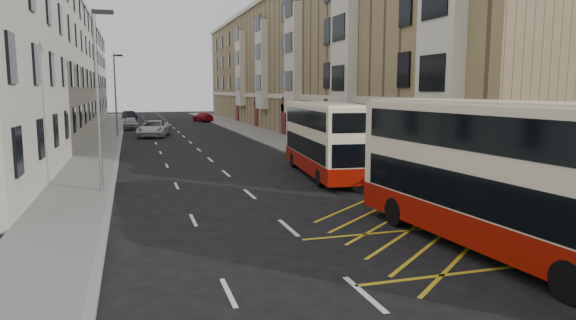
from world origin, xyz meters
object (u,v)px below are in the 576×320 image
object	(u,v)px
car_dark	(130,115)
double_decker_rear	(324,139)
double_decker_front	(498,176)
car_red	(203,117)
car_silver	(131,123)
pedestrian_far	(438,178)
pedestrian_near	(505,203)
street_lamp_near	(98,91)
white_van	(154,129)
street_lamp_far	(116,90)

from	to	relation	value
car_dark	double_decker_rear	bearing A→B (deg)	-94.89
double_decker_front	car_red	size ratio (longest dim) A/B	2.45
car_silver	car_red	world-z (taller)	car_silver
pedestrian_far	car_dark	xyz separation A→B (m)	(-12.57, 66.28, -0.28)
pedestrian_far	car_red	world-z (taller)	pedestrian_far
double_decker_front	pedestrian_near	xyz separation A→B (m)	(1.86, 1.86, -1.30)
street_lamp_near	car_red	size ratio (longest dim) A/B	1.76
double_decker_front	pedestrian_far	size ratio (longest dim) A/B	6.95
pedestrian_near	white_van	bearing A→B (deg)	-79.67
street_lamp_far	pedestrian_near	world-z (taller)	street_lamp_far
white_van	double_decker_front	bearing A→B (deg)	-67.92
street_lamp_near	double_decker_front	xyz separation A→B (m)	(11.35, -12.23, -2.41)
double_decker_rear	car_dark	bearing A→B (deg)	105.77
street_lamp_far	white_van	size ratio (longest dim) A/B	1.38
street_lamp_near	double_decker_rear	world-z (taller)	street_lamp_near
pedestrian_far	car_silver	distance (m)	46.68
double_decker_rear	pedestrian_near	xyz separation A→B (m)	(1.86, -12.09, -1.10)
street_lamp_far	street_lamp_near	bearing A→B (deg)	-90.00
car_silver	pedestrian_far	bearing A→B (deg)	-74.91
street_lamp_near	car_red	world-z (taller)	street_lamp_near
car_silver	car_dark	xyz separation A→B (m)	(-0.11, 21.30, -0.07)
street_lamp_far	pedestrian_near	bearing A→B (deg)	-71.88
street_lamp_near	double_decker_rear	xyz separation A→B (m)	(11.35, 1.72, -2.61)
street_lamp_far	double_decker_front	xyz separation A→B (m)	(11.35, -42.23, -2.41)
double_decker_front	double_decker_rear	xyz separation A→B (m)	(0.00, 13.95, -0.20)
pedestrian_far	white_van	distance (m)	35.91
double_decker_front	pedestrian_near	bearing A→B (deg)	41.00
pedestrian_near	car_red	bearing A→B (deg)	-92.13
double_decker_rear	pedestrian_far	size ratio (longest dim) A/B	6.35
street_lamp_near	double_decker_front	distance (m)	16.86
white_van	car_dark	distance (m)	31.95
street_lamp_near	street_lamp_far	size ratio (longest dim) A/B	1.00
street_lamp_near	pedestrian_far	bearing A→B (deg)	-22.41
double_decker_rear	white_van	xyz separation A→B (m)	(-7.89, 27.04, -1.22)
street_lamp_far	double_decker_rear	xyz separation A→B (m)	(11.35, -28.28, -2.61)
double_decker_rear	car_dark	xyz separation A→B (m)	(-10.20, 58.91, -1.36)
pedestrian_near	car_red	xyz separation A→B (m)	(-1.66, 62.26, -0.27)
car_dark	pedestrian_near	bearing A→B (deg)	-95.07
pedestrian_near	double_decker_front	bearing A→B (deg)	41.22
double_decker_front	white_van	size ratio (longest dim) A/B	1.92
pedestrian_near	pedestrian_far	distance (m)	4.74
car_silver	pedestrian_near	bearing A→B (deg)	-76.86
double_decker_rear	car_dark	world-z (taller)	double_decker_rear
street_lamp_near	pedestrian_near	world-z (taller)	street_lamp_near
pedestrian_near	pedestrian_far	xyz separation A→B (m)	(0.50, 4.72, 0.02)
street_lamp_far	pedestrian_far	world-z (taller)	street_lamp_far
street_lamp_near	car_silver	xyz separation A→B (m)	(1.26, 39.33, -3.90)
double_decker_front	double_decker_rear	size ratio (longest dim) A/B	1.09
car_silver	car_red	distance (m)	16.23
pedestrian_near	car_dark	xyz separation A→B (m)	(-12.06, 71.00, -0.26)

